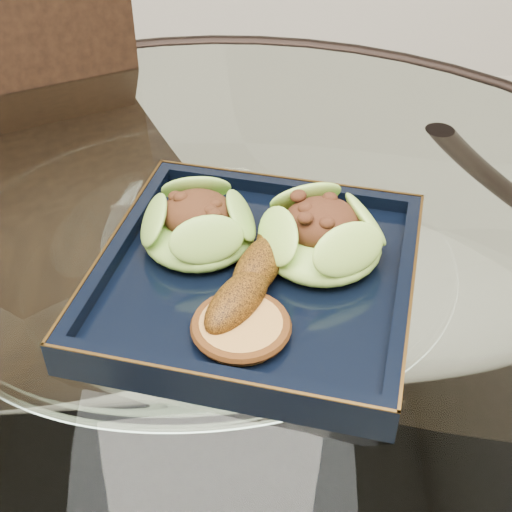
{
  "coord_description": "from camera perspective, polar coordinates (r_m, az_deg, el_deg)",
  "views": [
    {
      "loc": [
        0.03,
        -0.47,
        1.19
      ],
      "look_at": [
        0.05,
        -0.0,
        0.8
      ],
      "focal_mm": 50.0,
      "sensor_mm": 36.0,
      "label": 1
    }
  ],
  "objects": [
    {
      "name": "dining_table",
      "position": [
        0.76,
        -3.56,
        -11.8
      ],
      "size": [
        1.13,
        1.13,
        0.77
      ],
      "color": "white",
      "rests_on": "ground"
    },
    {
      "name": "dining_chair",
      "position": [
        1.01,
        -17.61,
        -0.21
      ],
      "size": [
        0.58,
        0.58,
        1.02
      ],
      "rotation": [
        0.0,
        0.0,
        0.41
      ],
      "color": "#321D10",
      "rests_on": "ground"
    },
    {
      "name": "navy_plate",
      "position": [
        0.63,
        0.0,
        -2.1
      ],
      "size": [
        0.33,
        0.33,
        0.02
      ],
      "primitive_type": "cube",
      "rotation": [
        0.0,
        0.0,
        -0.28
      ],
      "color": "black",
      "rests_on": "dining_table"
    },
    {
      "name": "lettuce_wrap_left",
      "position": [
        0.65,
        -4.64,
        2.23
      ],
      "size": [
        0.13,
        0.13,
        0.04
      ],
      "primitive_type": "ellipsoid",
      "rotation": [
        0.0,
        0.0,
        -0.3
      ],
      "color": "#629F2E",
      "rests_on": "navy_plate"
    },
    {
      "name": "lettuce_wrap_right",
      "position": [
        0.63,
        5.24,
        1.38
      ],
      "size": [
        0.12,
        0.12,
        0.04
      ],
      "primitive_type": "ellipsoid",
      "rotation": [
        0.0,
        0.0,
        -0.08
      ],
      "color": "#76AD32",
      "rests_on": "navy_plate"
    },
    {
      "name": "roasted_plantain",
      "position": [
        0.61,
        0.21,
        -0.83
      ],
      "size": [
        0.1,
        0.17,
        0.03
      ],
      "primitive_type": "ellipsoid",
      "rotation": [
        0.0,
        0.0,
        1.14
      ],
      "color": "#673A0A",
      "rests_on": "navy_plate"
    },
    {
      "name": "crumb_patty",
      "position": [
        0.57,
        -1.21,
        -5.76
      ],
      "size": [
        0.07,
        0.07,
        0.01
      ],
      "primitive_type": "cylinder",
      "rotation": [
        0.0,
        0.0,
        0.03
      ],
      "color": "#B97A3D",
      "rests_on": "navy_plate"
    }
  ]
}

